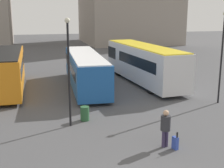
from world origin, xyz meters
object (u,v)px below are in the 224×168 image
object	(u,v)px
traveler	(166,125)
trash_bin	(85,114)
bus_1	(85,69)
bus_0	(7,69)
lamp_post_0	(222,51)
lamp_post_1	(69,65)
bus_2	(143,62)
suitcase	(175,143)

from	to	relation	value
traveler	trash_bin	xyz separation A→B (m)	(-3.06, 4.61, -0.66)
bus_1	bus_0	bearing A→B (deg)	88.21
lamp_post_0	lamp_post_1	size ratio (longest dim) A/B	1.05
bus_2	trash_bin	distance (m)	11.16
bus_0	bus_1	distance (m)	6.37
trash_bin	suitcase	bearing A→B (deg)	-55.61
lamp_post_1	trash_bin	bearing A→B (deg)	35.75
bus_2	traveler	size ratio (longest dim) A/B	6.74
bus_2	traveler	distance (m)	13.85
bus_2	lamp_post_0	world-z (taller)	lamp_post_0
lamp_post_0	trash_bin	distance (m)	10.34
lamp_post_1	trash_bin	world-z (taller)	lamp_post_1
bus_2	trash_bin	bearing A→B (deg)	137.52
bus_1	lamp_post_1	world-z (taller)	lamp_post_1
traveler	trash_bin	world-z (taller)	traveler
bus_1	lamp_post_1	bearing A→B (deg)	167.87
suitcase	lamp_post_1	world-z (taller)	lamp_post_1
lamp_post_0	bus_2	bearing A→B (deg)	111.04
traveler	suitcase	distance (m)	0.93
lamp_post_1	trash_bin	size ratio (longest dim) A/B	7.06
bus_1	trash_bin	bearing A→B (deg)	172.83
trash_bin	lamp_post_0	bearing A→B (deg)	6.94
suitcase	trash_bin	distance (m)	6.05
bus_2	trash_bin	world-z (taller)	bus_2
trash_bin	traveler	bearing A→B (deg)	-56.46
lamp_post_1	lamp_post_0	bearing A→B (deg)	9.88
bus_2	traveler	xyz separation A→B (m)	(-3.80, -13.30, -0.74)
trash_bin	lamp_post_1	bearing A→B (deg)	-144.25
suitcase	lamp_post_1	size ratio (longest dim) A/B	0.15
bus_1	lamp_post_0	xyz separation A→B (m)	(8.24, -7.09, 2.12)
bus_1	traveler	world-z (taller)	bus_1
bus_0	lamp_post_0	distance (m)	16.58
bus_2	lamp_post_0	size ratio (longest dim) A/B	1.96
bus_1	trash_bin	xyz separation A→B (m)	(-1.51, -8.28, -1.13)
suitcase	trash_bin	bearing A→B (deg)	19.77
bus_2	lamp_post_0	bearing A→B (deg)	-163.12
bus_0	bus_2	bearing A→B (deg)	-90.18
lamp_post_0	traveler	bearing A→B (deg)	-139.06
bus_1	lamp_post_0	distance (m)	11.07
suitcase	lamp_post_0	distance (m)	9.46
lamp_post_0	lamp_post_1	bearing A→B (deg)	-170.12
lamp_post_1	bus_0	bearing A→B (deg)	112.29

